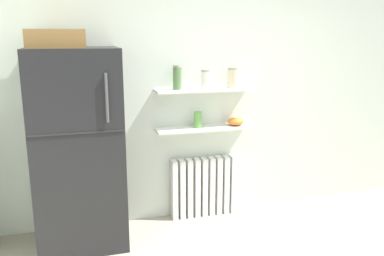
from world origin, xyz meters
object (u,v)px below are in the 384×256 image
at_px(radiator, 204,187).
at_px(shelf_bowl, 235,121).
at_px(refrigerator, 78,146).
at_px(vase, 198,120).
at_px(storage_jar_1, 206,79).
at_px(storage_jar_0, 177,78).
at_px(storage_jar_2, 233,78).

bearing_deg(radiator, shelf_bowl, -5.18).
relative_size(refrigerator, vase, 11.77).
height_order(radiator, storage_jar_1, storage_jar_1).
bearing_deg(vase, radiator, 20.44).
xyz_separation_m(storage_jar_0, storage_jar_1, (0.29, -0.00, -0.03)).
bearing_deg(refrigerator, storage_jar_2, 7.75).
bearing_deg(storage_jar_0, vase, 0.00).
bearing_deg(storage_jar_0, radiator, 5.88).
xyz_separation_m(vase, shelf_bowl, (0.41, 0.00, -0.04)).
bearing_deg(radiator, storage_jar_0, -174.12).
height_order(radiator, vase, vase).
height_order(storage_jar_2, shelf_bowl, storage_jar_2).
height_order(storage_jar_1, storage_jar_2, storage_jar_2).
relative_size(vase, shelf_bowl, 0.95).
height_order(radiator, storage_jar_2, storage_jar_2).
bearing_deg(storage_jar_0, storage_jar_2, 0.00).
xyz_separation_m(refrigerator, storage_jar_0, (0.97, 0.21, 0.56)).
height_order(storage_jar_0, vase, storage_jar_0).
relative_size(storage_jar_0, shelf_bowl, 1.37).
height_order(storage_jar_0, storage_jar_1, storage_jar_0).
xyz_separation_m(storage_jar_0, vase, (0.21, 0.00, -0.43)).
distance_m(storage_jar_1, storage_jar_2, 0.29).
bearing_deg(storage_jar_1, radiator, 90.00).
relative_size(storage_jar_2, vase, 1.22).
xyz_separation_m(radiator, storage_jar_1, (0.00, -0.03, 1.15)).
bearing_deg(vase, storage_jar_0, 180.00).
bearing_deg(shelf_bowl, storage_jar_0, 180.00).
bearing_deg(storage_jar_0, storage_jar_1, -0.00).
height_order(storage_jar_2, vase, storage_jar_2).
distance_m(refrigerator, shelf_bowl, 1.61).
bearing_deg(refrigerator, shelf_bowl, 7.56).
bearing_deg(radiator, vase, -159.56).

